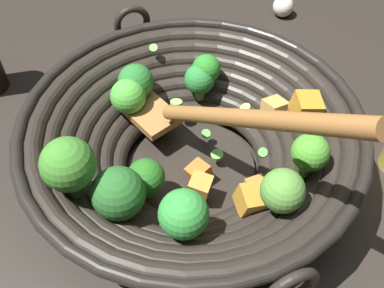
% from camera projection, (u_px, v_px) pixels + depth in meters
% --- Properties ---
extents(ground_plane, '(4.00, 4.00, 0.00)m').
position_uv_depth(ground_plane, '(192.00, 171.00, 0.57)').
color(ground_plane, '#28231E').
extents(wok, '(0.43, 0.40, 0.25)m').
position_uv_depth(wok, '(191.00, 140.00, 0.52)').
color(wok, black).
rests_on(wok, ground).
extents(garlic_bulb, '(0.04, 0.04, 0.04)m').
position_uv_depth(garlic_bulb, '(283.00, 6.00, 0.79)').
color(garlic_bulb, silver).
rests_on(garlic_bulb, ground).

